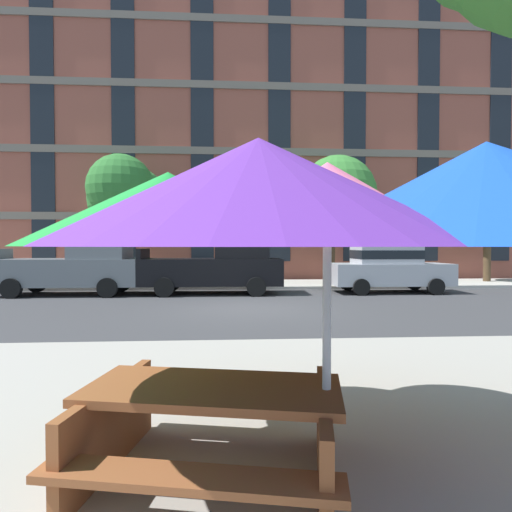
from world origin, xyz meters
name	(u,v)px	position (x,y,z in m)	size (l,w,h in m)	color
ground_plane	(251,308)	(0.00, 0.00, 0.00)	(120.00, 120.00, 0.00)	#38383A
sidewalk_near_patio	(318,490)	(0.00, -9.00, 0.06)	(56.00, 9.00, 0.12)	#9E998E
sidewalk_far	(243,284)	(0.00, 6.80, 0.06)	(56.00, 3.60, 0.12)	#B2ADA3
apartment_building	(238,121)	(0.00, 14.99, 9.60)	(37.73, 12.08, 19.20)	#934C3D
pickup_gray	(77,266)	(-6.07, 3.70, 1.03)	(5.10, 2.12, 2.20)	slate
pickup_black	(218,266)	(-1.00, 3.70, 1.03)	(5.10, 2.12, 2.20)	black
sedan_silver	(388,267)	(5.38, 3.70, 0.95)	(4.40, 1.98, 1.78)	#A8AAB2
street_tree_left	(125,198)	(-5.06, 6.68, 3.84)	(3.43, 3.38, 5.63)	#4C3823
street_tree_middle	(332,195)	(3.98, 6.66, 4.00)	(3.53, 3.46, 5.75)	#4C3823
street_tree_right	(486,219)	(11.33, 7.12, 3.02)	(2.36, 2.40, 4.19)	#4C3823
patio_umbrella	(327,209)	(0.06, -9.00, 2.02)	(4.07, 3.78, 2.34)	silver
picnic_table	(213,425)	(-0.73, -8.88, 0.49)	(2.06, 1.85, 0.77)	brown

